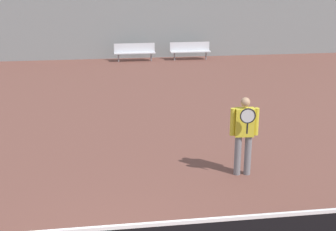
{
  "coord_description": "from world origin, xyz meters",
  "views": [
    {
      "loc": [
        -0.06,
        -5.12,
        4.07
      ],
      "look_at": [
        1.38,
        4.71,
        0.97
      ],
      "focal_mm": 50.0,
      "sensor_mm": 36.0,
      "label": 1
    }
  ],
  "objects": [
    {
      "name": "bench_courtside_near",
      "position": [
        1.54,
        16.5,
        0.5
      ],
      "size": [
        1.9,
        0.4,
        0.82
      ],
      "color": "silver",
      "rests_on": "ground_plane"
    },
    {
      "name": "back_fence",
      "position": [
        0.0,
        17.34,
        1.4
      ],
      "size": [
        34.97,
        0.06,
        2.8
      ],
      "color": "gray",
      "rests_on": "ground_plane"
    },
    {
      "name": "tennis_player",
      "position": [
        2.76,
        3.5,
        0.94
      ],
      "size": [
        0.58,
        0.42,
        1.66
      ],
      "rotation": [
        0.0,
        0.0,
        -0.1
      ],
      "color": "slate",
      "rests_on": "ground_plane"
    },
    {
      "name": "bench_adjacent_court",
      "position": [
        4.16,
        16.5,
        0.5
      ],
      "size": [
        1.89,
        0.4,
        0.82
      ],
      "color": "silver",
      "rests_on": "ground_plane"
    }
  ]
}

